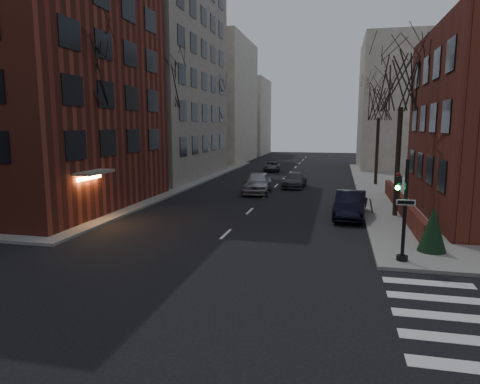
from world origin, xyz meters
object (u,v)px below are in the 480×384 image
(traffic_signal, at_px, (403,217))
(streetlamp_far, at_px, (223,135))
(tree_left_b, at_px, (166,83))
(tree_right_a, at_px, (402,79))
(car_lane_gray, at_px, (295,180))
(tree_right_b, at_px, (379,101))
(car_lane_far, at_px, (272,166))
(parked_sedan, at_px, (350,205))
(evergreen_shrub, at_px, (433,229))
(tree_left_a, at_px, (84,71))
(streetlamp_near, at_px, (155,141))
(tree_left_c, at_px, (214,103))
(car_lane_silver, at_px, (257,183))
(sandwich_board, at_px, (368,205))

(traffic_signal, xyz_separation_m, streetlamp_far, (-16.14, 33.01, 2.33))
(tree_left_b, relative_size, tree_right_a, 1.11)
(car_lane_gray, bearing_deg, tree_right_b, 22.54)
(traffic_signal, distance_m, streetlamp_far, 36.81)
(car_lane_far, bearing_deg, tree_right_a, -71.80)
(parked_sedan, bearing_deg, car_lane_gray, 114.77)
(streetlamp_far, height_order, evergreen_shrub, streetlamp_far)
(tree_left_a, xyz_separation_m, evergreen_shrub, (18.19, -3.41, -7.35))
(evergreen_shrub, bearing_deg, streetlamp_near, 147.03)
(car_lane_gray, bearing_deg, streetlamp_far, 130.53)
(traffic_signal, relative_size, tree_left_a, 0.39)
(tree_left_a, xyz_separation_m, car_lane_gray, (10.53, 15.39, -7.82))
(tree_left_c, bearing_deg, tree_left_a, -90.00)
(tree_right_b, relative_size, car_lane_silver, 1.82)
(streetlamp_far, bearing_deg, tree_right_b, -30.47)
(traffic_signal, relative_size, evergreen_shrub, 2.06)
(parked_sedan, bearing_deg, streetlamp_near, 166.41)
(car_lane_gray, bearing_deg, car_lane_far, 109.48)
(tree_left_c, bearing_deg, car_lane_far, 19.38)
(streetlamp_near, xyz_separation_m, car_lane_far, (5.94, 20.30, -3.67))
(tree_left_c, height_order, sandwich_board, tree_left_c)
(tree_right_b, relative_size, streetlamp_near, 1.46)
(sandwich_board, relative_size, evergreen_shrub, 0.46)
(tree_right_b, bearing_deg, traffic_signal, -92.15)
(tree_right_a, xyz_separation_m, car_lane_silver, (-9.69, 7.38, -7.17))
(evergreen_shrub, bearing_deg, tree_left_b, 139.73)
(tree_left_c, bearing_deg, tree_right_b, -24.44)
(tree_right_a, bearing_deg, streetlamp_far, 125.31)
(traffic_signal, height_order, tree_left_c, tree_left_c)
(tree_left_b, relative_size, parked_sedan, 2.25)
(traffic_signal, relative_size, tree_right_a, 0.41)
(tree_left_a, height_order, parked_sedan, tree_left_a)
(tree_left_a, xyz_separation_m, tree_right_a, (17.60, 4.00, -0.44))
(tree_left_b, bearing_deg, traffic_signal, -45.46)
(tree_left_b, xyz_separation_m, tree_right_b, (17.60, 6.00, -1.33))
(tree_left_a, relative_size, tree_right_a, 1.06)
(car_lane_silver, height_order, sandwich_board, car_lane_silver)
(tree_right_a, bearing_deg, evergreen_shrub, -85.44)
(streetlamp_far, distance_m, sandwich_board, 28.38)
(traffic_signal, height_order, car_lane_gray, traffic_signal)
(tree_right_a, height_order, sandwich_board, tree_right_a)
(streetlamp_near, bearing_deg, tree_right_b, 30.47)
(streetlamp_near, relative_size, evergreen_shrub, 3.24)
(tree_left_b, bearing_deg, evergreen_shrub, -40.27)
(car_lane_far, relative_size, sandwich_board, 4.57)
(parked_sedan, relative_size, car_lane_gray, 1.08)
(car_lane_gray, distance_m, sandwich_board, 12.23)
(tree_right_a, bearing_deg, tree_left_a, -167.20)
(car_lane_gray, height_order, sandwich_board, car_lane_gray)
(tree_left_b, relative_size, tree_right_b, 1.18)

